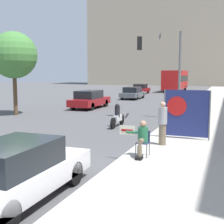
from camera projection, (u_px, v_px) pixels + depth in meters
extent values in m
plane|color=#4F4F51|center=(22.00, 175.00, 9.06)|extent=(160.00, 160.00, 0.00)
cube|color=#B7B2A8|center=(210.00, 115.00, 21.45)|extent=(4.33, 90.00, 0.18)
cube|color=tan|center=(198.00, 22.00, 73.46)|extent=(52.00, 12.00, 29.75)
cylinder|color=#474C56|center=(136.00, 150.00, 10.32)|extent=(0.03, 0.03, 0.45)
cylinder|color=#474C56|center=(147.00, 151.00, 10.19)|extent=(0.03, 0.03, 0.45)
cylinder|color=#474C56|center=(139.00, 148.00, 10.67)|extent=(0.03, 0.03, 0.45)
cylinder|color=#474C56|center=(149.00, 149.00, 10.54)|extent=(0.03, 0.03, 0.45)
cube|color=navy|center=(143.00, 143.00, 10.40)|extent=(0.40, 0.40, 0.02)
cube|color=navy|center=(144.00, 136.00, 10.55)|extent=(0.40, 0.02, 0.38)
cylinder|color=#756651|center=(141.00, 141.00, 10.24)|extent=(0.18, 0.42, 0.18)
cylinder|color=#756651|center=(140.00, 152.00, 10.09)|extent=(0.16, 0.16, 0.45)
cube|color=black|center=(139.00, 158.00, 10.05)|extent=(0.20, 0.28, 0.10)
cylinder|color=#236642|center=(143.00, 135.00, 10.40)|extent=(0.34, 0.34, 0.52)
sphere|color=tan|center=(143.00, 124.00, 10.35)|extent=(0.22, 0.22, 0.22)
cylinder|color=#236642|center=(133.00, 132.00, 10.43)|extent=(0.45, 0.09, 0.09)
cube|color=#EAE5C6|center=(127.00, 130.00, 10.49)|extent=(0.54, 0.02, 0.33)
cube|color=#AD1414|center=(127.00, 130.00, 10.48)|extent=(0.41, 0.01, 0.08)
cylinder|color=#756651|center=(162.00, 134.00, 12.07)|extent=(0.28, 0.28, 0.82)
cylinder|color=#9E9EA3|center=(163.00, 116.00, 11.98)|extent=(0.34, 0.34, 0.65)
sphere|color=tan|center=(163.00, 104.00, 11.93)|extent=(0.22, 0.22, 0.22)
cylinder|color=slate|center=(164.00, 114.00, 13.42)|extent=(0.06, 0.06, 2.07)
cylinder|color=slate|center=(210.00, 116.00, 12.77)|extent=(0.06, 0.06, 2.07)
cube|color=navy|center=(186.00, 113.00, 13.09)|extent=(1.87, 0.02, 1.97)
cylinder|color=red|center=(177.00, 106.00, 13.18)|extent=(0.82, 0.01, 0.82)
cylinder|color=slate|center=(180.00, 74.00, 19.77)|extent=(0.16, 0.16, 5.37)
cylinder|color=slate|center=(160.00, 36.00, 19.64)|extent=(0.69, 2.52, 0.11)
cube|color=black|center=(140.00, 43.00, 19.86)|extent=(0.36, 0.36, 0.84)
sphere|color=green|center=(140.00, 48.00, 19.89)|extent=(0.18, 0.18, 0.18)
cube|color=silver|center=(18.00, 178.00, 7.26)|extent=(1.74, 4.34, 0.51)
cube|color=black|center=(12.00, 156.00, 7.02)|extent=(1.49, 2.26, 0.62)
cylinder|color=black|center=(26.00, 167.00, 8.80)|extent=(0.22, 0.64, 0.64)
cylinder|color=black|center=(74.00, 173.00, 8.27)|extent=(0.22, 0.64, 0.64)
cylinder|color=black|center=(6.00, 216.00, 5.77)|extent=(0.22, 0.64, 0.64)
cube|color=maroon|center=(90.00, 102.00, 26.28)|extent=(1.88, 4.80, 0.57)
cube|color=black|center=(89.00, 94.00, 26.02)|extent=(1.61, 2.49, 0.66)
cylinder|color=black|center=(88.00, 102.00, 27.98)|extent=(0.22, 0.64, 0.64)
cylinder|color=black|center=(106.00, 103.00, 27.40)|extent=(0.22, 0.64, 0.64)
cylinder|color=black|center=(73.00, 106.00, 25.21)|extent=(0.22, 0.64, 0.64)
cylinder|color=black|center=(92.00, 106.00, 24.64)|extent=(0.22, 0.64, 0.64)
cube|color=#565B60|center=(133.00, 94.00, 35.51)|extent=(1.87, 4.39, 0.49)
cube|color=black|center=(132.00, 90.00, 35.28)|extent=(1.61, 2.28, 0.60)
cylinder|color=black|center=(129.00, 95.00, 37.09)|extent=(0.22, 0.64, 0.64)
cylinder|color=black|center=(143.00, 96.00, 36.52)|extent=(0.22, 0.64, 0.64)
cylinder|color=black|center=(122.00, 97.00, 34.56)|extent=(0.22, 0.64, 0.64)
cylinder|color=black|center=(136.00, 97.00, 33.99)|extent=(0.22, 0.64, 0.64)
cube|color=maroon|center=(141.00, 90.00, 44.22)|extent=(1.72, 4.33, 0.52)
cube|color=black|center=(140.00, 86.00, 43.98)|extent=(1.48, 2.25, 0.62)
cylinder|color=black|center=(138.00, 91.00, 45.75)|extent=(0.22, 0.64, 0.64)
cylinder|color=black|center=(148.00, 91.00, 45.23)|extent=(0.22, 0.64, 0.64)
cylinder|color=black|center=(133.00, 92.00, 43.26)|extent=(0.22, 0.64, 0.64)
cylinder|color=black|center=(143.00, 92.00, 42.73)|extent=(0.22, 0.64, 0.64)
cube|color=red|center=(176.00, 80.00, 50.33)|extent=(2.48, 11.21, 2.87)
cube|color=black|center=(176.00, 78.00, 50.30)|extent=(2.50, 10.65, 0.93)
cylinder|color=black|center=(172.00, 87.00, 54.10)|extent=(0.30, 1.04, 1.04)
cylinder|color=black|center=(185.00, 87.00, 53.34)|extent=(0.30, 1.04, 1.04)
cylinder|color=black|center=(165.00, 89.00, 47.65)|extent=(0.30, 1.04, 1.04)
cylinder|color=black|center=(179.00, 89.00, 46.89)|extent=(0.30, 1.04, 1.04)
cube|color=silver|center=(118.00, 118.00, 17.18)|extent=(0.24, 0.87, 0.32)
cylinder|color=black|center=(117.00, 112.00, 17.09)|extent=(0.28, 0.28, 0.60)
sphere|color=black|center=(117.00, 106.00, 17.05)|extent=(0.24, 0.24, 0.24)
cylinder|color=black|center=(122.00, 119.00, 17.88)|extent=(0.10, 0.60, 0.60)
cylinder|color=black|center=(113.00, 123.00, 16.53)|extent=(0.10, 0.60, 0.60)
cylinder|color=brown|center=(15.00, 93.00, 21.80)|extent=(0.28, 0.28, 3.05)
sphere|color=#47843D|center=(14.00, 55.00, 21.47)|extent=(3.22, 3.22, 3.22)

